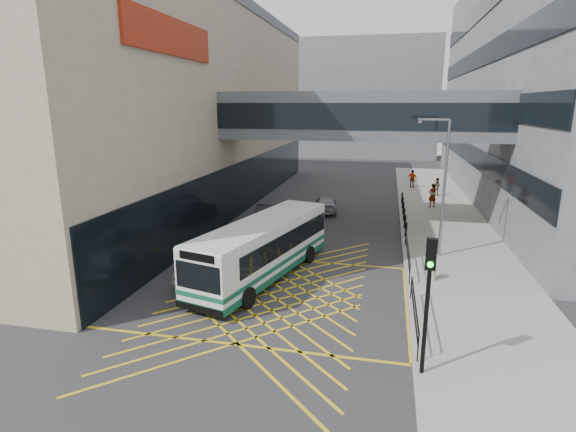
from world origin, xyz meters
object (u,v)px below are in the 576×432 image
Objects in this scene: litter_bin at (431,271)px; pedestrian_a at (432,196)px; street_lamp at (442,180)px; pedestrian_b at (437,187)px; car_silver at (326,204)px; car_white at (208,267)px; car_dark at (269,215)px; bus at (264,247)px; traffic_light at (428,288)px; pedestrian_c at (412,179)px.

litter_bin is 0.42× the size of pedestrian_a.
pedestrian_b is at bearing 91.11° from street_lamp.
pedestrian_b is (1.69, 17.17, -3.38)m from street_lamp.
car_silver is 12.65m from street_lamp.
pedestrian_b is at bearing -148.03° from car_silver.
litter_bin is (-0.57, -3.80, -3.78)m from street_lamp.
car_white is at bearing -122.36° from pedestrian_b.
pedestrian_b is at bearing -105.59° from car_white.
car_dark is 2.58× the size of pedestrian_a.
litter_bin is (7.90, 0.94, -0.95)m from bus.
pedestrian_c is (1.18, 32.96, -1.99)m from traffic_light.
bus is 12.76× the size of litter_bin.
car_white is 2.17× the size of pedestrian_a.
car_white reaches higher than litter_bin.
car_white is 10.37m from car_dark.
bus is at bearing -118.32° from pedestrian_b.
pedestrian_c is (-1.14, 8.83, -0.09)m from pedestrian_a.
car_silver is 2.15× the size of pedestrian_a.
bus reaches higher than pedestrian_a.
street_lamp is 17.58m from pedestrian_b.
litter_bin is 24.88m from pedestrian_c.
pedestrian_c is at bearing 113.74° from pedestrian_b.
traffic_light is at bearing 109.04° from car_dark.
pedestrian_c reaches higher than car_white.
pedestrian_b is (0.87, 4.92, -0.15)m from pedestrian_a.
pedestrian_c is (10.67, 26.85, 0.37)m from car_white.
car_dark reaches higher than car_silver.
pedestrian_a reaches higher than car_dark.
traffic_light is 0.60× the size of street_lamp.
pedestrian_b is 0.93× the size of pedestrian_c.
car_white is 0.57× the size of street_lamp.
pedestrian_a is at bearing -103.41° from pedestrian_b.
car_silver is at bearing -89.85° from car_white.
car_silver is at bearing -10.55° from pedestrian_a.
traffic_light is at bearing -90.42° from street_lamp.
car_silver is 15.01m from litter_bin.
car_white is 1.01× the size of car_silver.
car_dark is 13.15m from litter_bin.
pedestrian_b is (12.38, 12.58, 0.19)m from car_dark.
car_silver is 0.94× the size of traffic_light.
car_dark is at bearing 163.51° from street_lamp.
bus is 1.41× the size of street_lamp.
car_white reaches higher than car_silver.
car_dark is 1.20× the size of car_silver.
bus reaches higher than pedestrian_c.
street_lamp is (10.98, 5.78, 3.68)m from car_white.
car_silver is at bearing -143.53° from pedestrian_b.
street_lamp reaches higher than traffic_light.
car_dark is 13.83m from pedestrian_a.
pedestrian_a is 1.10× the size of pedestrian_c.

